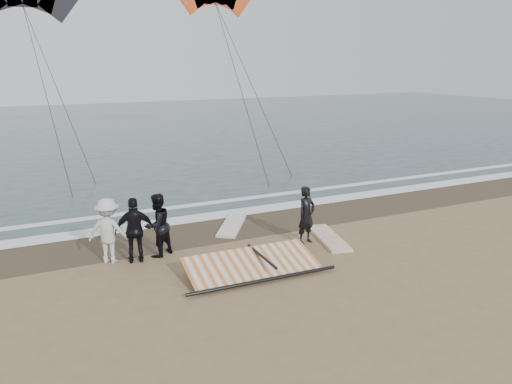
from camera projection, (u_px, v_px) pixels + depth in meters
ground at (296, 274)px, 13.74m from camera, size 120.00×120.00×0.00m
sea at (103, 129)px, 42.54m from camera, size 120.00×54.00×0.02m
wet_sand at (233, 226)px, 17.67m from camera, size 120.00×2.80×0.01m
foam_near at (218, 215)px, 18.88m from camera, size 120.00×0.90×0.01m
foam_far at (203, 204)px, 20.37m from camera, size 120.00×0.45×0.01m
man_main at (306, 215)px, 15.87m from camera, size 0.78×0.62×1.86m
board_white at (329, 238)px, 16.39m from camera, size 1.25×2.58×0.10m
board_cream at (232, 225)px, 17.64m from camera, size 1.92×2.44×0.10m
trio_cluster at (131, 229)px, 14.48m from camera, size 2.70×1.27×1.94m
sail_rig at (248, 265)px, 13.85m from camera, size 4.27×1.86×0.50m
kite_dark at (22, 1)px, 33.72m from camera, size 8.21×8.79×19.71m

